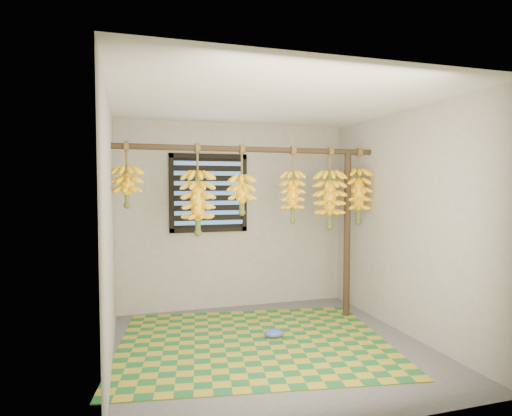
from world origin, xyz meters
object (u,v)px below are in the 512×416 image
object	(u,v)px
woven_mat	(254,342)
plastic_bag	(274,333)
banana_bunch_c	(242,194)
banana_bunch_d	(293,196)
support_post	(347,235)
banana_bunch_e	(330,200)
banana_bunch_a	(127,186)
banana_bunch_f	(358,196)
banana_bunch_b	(198,203)

from	to	relation	value
woven_mat	plastic_bag	distance (m)	0.25
banana_bunch_c	banana_bunch_d	bearing A→B (deg)	0.00
support_post	banana_bunch_e	bearing A→B (deg)	180.00
banana_bunch_a	banana_bunch_d	world-z (taller)	same
plastic_bag	banana_bunch_d	bearing A→B (deg)	50.47
banana_bunch_c	banana_bunch_f	xyz separation A→B (m)	(1.47, 0.00, -0.03)
banana_bunch_e	banana_bunch_a	bearing A→B (deg)	-180.00
banana_bunch_c	banana_bunch_d	world-z (taller)	same
banana_bunch_b	support_post	bearing A→B (deg)	0.00
plastic_bag	banana_bunch_a	world-z (taller)	banana_bunch_a
banana_bunch_f	banana_bunch_d	bearing A→B (deg)	-180.00
woven_mat	plastic_bag	size ratio (longest dim) A/B	12.90
woven_mat	banana_bunch_d	bearing A→B (deg)	40.00
banana_bunch_d	banana_bunch_b	bearing A→B (deg)	180.00
banana_bunch_b	banana_bunch_d	world-z (taller)	same
support_post	banana_bunch_f	world-z (taller)	banana_bunch_f
banana_bunch_b	banana_bunch_f	bearing A→B (deg)	0.00
support_post	banana_bunch_f	xyz separation A→B (m)	(0.15, 0.00, 0.47)
support_post	woven_mat	distance (m)	1.75
banana_bunch_e	banana_bunch_f	size ratio (longest dim) A/B	1.06
plastic_bag	banana_bunch_e	distance (m)	1.69
woven_mat	banana_bunch_a	world-z (taller)	banana_bunch_a
support_post	woven_mat	world-z (taller)	support_post
banana_bunch_a	support_post	bearing A→B (deg)	0.00
support_post	banana_bunch_d	world-z (taller)	banana_bunch_d
plastic_bag	banana_bunch_c	xyz separation A→B (m)	(-0.22, 0.47, 1.45)
banana_bunch_d	support_post	bearing A→B (deg)	0.00
banana_bunch_f	banana_bunch_a	bearing A→B (deg)	-180.00
banana_bunch_f	banana_bunch_c	bearing A→B (deg)	-180.00
banana_bunch_e	plastic_bag	bearing A→B (deg)	-151.32
banana_bunch_c	banana_bunch_d	size ratio (longest dim) A/B	0.88
banana_bunch_b	banana_bunch_e	distance (m)	1.58
support_post	plastic_bag	bearing A→B (deg)	-156.74
banana_bunch_c	banana_bunch_b	bearing A→B (deg)	180.00
plastic_bag	banana_bunch_c	size ratio (longest dim) A/B	0.27
banana_bunch_c	banana_bunch_f	bearing A→B (deg)	0.00
banana_bunch_b	banana_bunch_f	size ratio (longest dim) A/B	1.08
woven_mat	banana_bunch_e	bearing A→B (deg)	25.57
banana_bunch_e	banana_bunch_d	bearing A→B (deg)	180.00
banana_bunch_b	banana_bunch_f	world-z (taller)	same
banana_bunch_a	banana_bunch_f	xyz separation A→B (m)	(2.70, 0.00, -0.12)
banana_bunch_b	banana_bunch_c	bearing A→B (deg)	-0.00
banana_bunch_c	woven_mat	bearing A→B (deg)	-92.29
plastic_bag	banana_bunch_e	size ratio (longest dim) A/B	0.21
banana_bunch_b	banana_bunch_e	size ratio (longest dim) A/B	1.02
plastic_bag	banana_bunch_c	world-z (taller)	banana_bunch_c
banana_bunch_f	banana_bunch_b	bearing A→B (deg)	-180.00
support_post	banana_bunch_b	xyz separation A→B (m)	(-1.82, 0.00, 0.41)
plastic_bag	banana_bunch_a	bearing A→B (deg)	161.90
support_post	banana_bunch_c	world-z (taller)	banana_bunch_c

